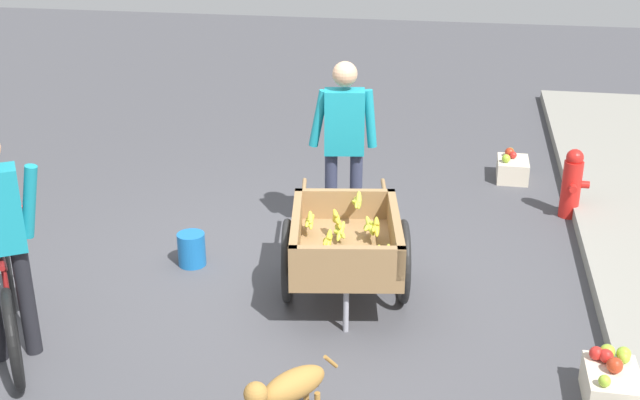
# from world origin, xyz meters

# --- Properties ---
(ground_plane) EXTENTS (24.00, 24.00, 0.00)m
(ground_plane) POSITION_xyz_m (0.00, 0.00, 0.00)
(ground_plane) COLOR #47474C
(fruit_cart) EXTENTS (1.75, 1.05, 0.73)m
(fruit_cart) POSITION_xyz_m (0.22, 0.36, 0.44)
(fruit_cart) COLOR #937047
(fruit_cart) RESTS_ON ground
(vendor_person) EXTENTS (0.25, 0.58, 1.58)m
(vendor_person) POSITION_xyz_m (-0.92, 0.17, 0.95)
(vendor_person) COLOR #333851
(vendor_person) RESTS_ON ground
(bicycle) EXTENTS (1.43, 0.95, 0.85)m
(bicycle) POSITION_xyz_m (1.26, -1.79, 0.35)
(bicycle) COLOR black
(bicycle) RESTS_ON ground
(dog) EXTENTS (0.54, 0.47, 0.40)m
(dog) POSITION_xyz_m (1.77, 0.27, 0.27)
(dog) COLOR #AD7A38
(dog) RESTS_ON ground
(fire_hydrant) EXTENTS (0.25, 0.25, 0.67)m
(fire_hydrant) POSITION_xyz_m (-1.72, 2.21, 0.33)
(fire_hydrant) COLOR red
(fire_hydrant) RESTS_ON ground
(plastic_bucket) EXTENTS (0.23, 0.23, 0.28)m
(plastic_bucket) POSITION_xyz_m (-0.11, -0.98, 0.14)
(plastic_bucket) COLOR #1966B2
(plastic_bucket) RESTS_ON ground
(apple_crate) EXTENTS (0.44, 0.32, 0.32)m
(apple_crate) POSITION_xyz_m (1.19, 2.17, 0.13)
(apple_crate) COLOR beige
(apple_crate) RESTS_ON ground
(mixed_fruit_crate) EXTENTS (0.44, 0.32, 0.32)m
(mixed_fruit_crate) POSITION_xyz_m (-2.63, 1.72, 0.12)
(mixed_fruit_crate) COLOR beige
(mixed_fruit_crate) RESTS_ON ground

